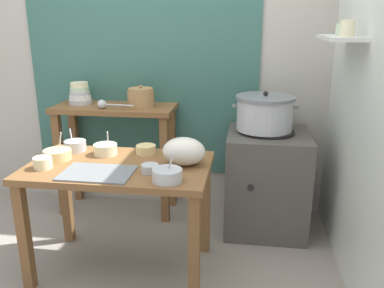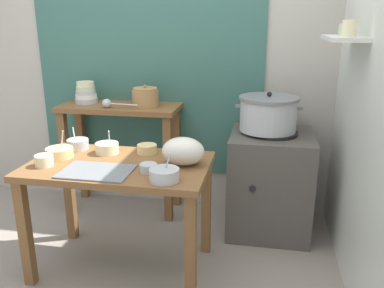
{
  "view_description": "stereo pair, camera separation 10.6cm",
  "coord_description": "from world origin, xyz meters",
  "px_view_note": "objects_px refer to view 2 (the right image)",
  "views": [
    {
      "loc": [
        0.72,
        -2.19,
        1.55
      ],
      "look_at": [
        0.39,
        0.16,
        0.82
      ],
      "focal_mm": 37.62,
      "sensor_mm": 36.0,
      "label": 1
    },
    {
      "loc": [
        0.83,
        -2.17,
        1.55
      ],
      "look_at": [
        0.39,
        0.16,
        0.82
      ],
      "focal_mm": 37.62,
      "sensor_mm": 36.0,
      "label": 2
    }
  ],
  "objects_px": {
    "prep_bowl_6": "(148,167)",
    "prep_bowl_5": "(44,160)",
    "serving_tray": "(97,171)",
    "prep_bowl_1": "(107,148)",
    "stove_block": "(270,182)",
    "prep_bowl_3": "(78,144)",
    "prep_bowl_4": "(164,174)",
    "ladle": "(108,103)",
    "steamer_pot": "(268,114)",
    "prep_table": "(120,180)",
    "bowl_stack_enamel": "(86,93)",
    "prep_bowl_0": "(147,149)",
    "prep_bowl_2": "(60,152)",
    "back_shelf_table": "(121,132)",
    "clay_pot": "(145,97)",
    "plastic_bag": "(183,151)"
  },
  "relations": [
    {
      "from": "back_shelf_table",
      "to": "prep_bowl_2",
      "type": "bearing_deg",
      "value": -98.06
    },
    {
      "from": "back_shelf_table",
      "to": "stove_block",
      "type": "relative_size",
      "value": 1.23
    },
    {
      "from": "prep_bowl_1",
      "to": "prep_bowl_3",
      "type": "distance_m",
      "value": 0.23
    },
    {
      "from": "prep_bowl_6",
      "to": "prep_bowl_3",
      "type": "bearing_deg",
      "value": 151.38
    },
    {
      "from": "ladle",
      "to": "prep_bowl_2",
      "type": "height_order",
      "value": "ladle"
    },
    {
      "from": "ladle",
      "to": "serving_tray",
      "type": "distance_m",
      "value": 0.94
    },
    {
      "from": "stove_block",
      "to": "prep_bowl_5",
      "type": "height_order",
      "value": "prep_bowl_5"
    },
    {
      "from": "bowl_stack_enamel",
      "to": "prep_bowl_6",
      "type": "bearing_deg",
      "value": -50.04
    },
    {
      "from": "steamer_pot",
      "to": "prep_bowl_4",
      "type": "relative_size",
      "value": 2.91
    },
    {
      "from": "prep_table",
      "to": "prep_bowl_1",
      "type": "height_order",
      "value": "prep_bowl_1"
    },
    {
      "from": "back_shelf_table",
      "to": "clay_pot",
      "type": "xyz_separation_m",
      "value": [
        0.22,
        0.0,
        0.29
      ]
    },
    {
      "from": "prep_bowl_2",
      "to": "prep_bowl_6",
      "type": "distance_m",
      "value": 0.64
    },
    {
      "from": "stove_block",
      "to": "prep_bowl_4",
      "type": "distance_m",
      "value": 1.14
    },
    {
      "from": "back_shelf_table",
      "to": "prep_bowl_6",
      "type": "xyz_separation_m",
      "value": [
        0.51,
        -0.93,
        0.07
      ]
    },
    {
      "from": "bowl_stack_enamel",
      "to": "prep_table",
      "type": "bearing_deg",
      "value": -55.53
    },
    {
      "from": "ladle",
      "to": "prep_bowl_6",
      "type": "xyz_separation_m",
      "value": [
        0.56,
        -0.82,
        -0.19
      ]
    },
    {
      "from": "prep_table",
      "to": "prep_bowl_2",
      "type": "relative_size",
      "value": 6.16
    },
    {
      "from": "stove_block",
      "to": "clay_pot",
      "type": "relative_size",
      "value": 3.75
    },
    {
      "from": "prep_bowl_1",
      "to": "prep_bowl_5",
      "type": "xyz_separation_m",
      "value": [
        -0.28,
        -0.3,
        -0.0
      ]
    },
    {
      "from": "prep_table",
      "to": "clay_pot",
      "type": "bearing_deg",
      "value": 95.11
    },
    {
      "from": "serving_tray",
      "to": "prep_bowl_5",
      "type": "bearing_deg",
      "value": 173.61
    },
    {
      "from": "prep_bowl_2",
      "to": "prep_bowl_6",
      "type": "height_order",
      "value": "prep_bowl_2"
    },
    {
      "from": "clay_pot",
      "to": "prep_bowl_6",
      "type": "bearing_deg",
      "value": -72.4
    },
    {
      "from": "prep_bowl_3",
      "to": "prep_bowl_0",
      "type": "bearing_deg",
      "value": 0.38
    },
    {
      "from": "stove_block",
      "to": "prep_bowl_0",
      "type": "xyz_separation_m",
      "value": [
        -0.81,
        -0.48,
        0.37
      ]
    },
    {
      "from": "prep_bowl_6",
      "to": "prep_bowl_5",
      "type": "bearing_deg",
      "value": -178.04
    },
    {
      "from": "prep_bowl_1",
      "to": "prep_bowl_2",
      "type": "relative_size",
      "value": 0.91
    },
    {
      "from": "prep_table",
      "to": "prep_bowl_4",
      "type": "distance_m",
      "value": 0.44
    },
    {
      "from": "prep_bowl_3",
      "to": "bowl_stack_enamel",
      "type": "bearing_deg",
      "value": 109.0
    },
    {
      "from": "back_shelf_table",
      "to": "prep_bowl_4",
      "type": "bearing_deg",
      "value": -58.57
    },
    {
      "from": "back_shelf_table",
      "to": "steamer_pot",
      "type": "height_order",
      "value": "steamer_pot"
    },
    {
      "from": "ladle",
      "to": "prep_bowl_1",
      "type": "height_order",
      "value": "ladle"
    },
    {
      "from": "prep_table",
      "to": "clay_pot",
      "type": "distance_m",
      "value": 0.9
    },
    {
      "from": "steamer_pot",
      "to": "prep_bowl_3",
      "type": "distance_m",
      "value": 1.35
    },
    {
      "from": "bowl_stack_enamel",
      "to": "ladle",
      "type": "bearing_deg",
      "value": -31.37
    },
    {
      "from": "back_shelf_table",
      "to": "plastic_bag",
      "type": "xyz_separation_m",
      "value": [
        0.68,
        -0.77,
        0.13
      ]
    },
    {
      "from": "prep_bowl_2",
      "to": "steamer_pot",
      "type": "bearing_deg",
      "value": 27.79
    },
    {
      "from": "ladle",
      "to": "steamer_pot",
      "type": "bearing_deg",
      "value": 0.22
    },
    {
      "from": "serving_tray",
      "to": "prep_bowl_3",
      "type": "xyz_separation_m",
      "value": [
        -0.3,
        0.38,
        0.03
      ]
    },
    {
      "from": "prep_bowl_4",
      "to": "prep_bowl_6",
      "type": "xyz_separation_m",
      "value": [
        -0.12,
        0.11,
        -0.01
      ]
    },
    {
      "from": "prep_bowl_0",
      "to": "prep_bowl_3",
      "type": "height_order",
      "value": "prep_bowl_3"
    },
    {
      "from": "serving_tray",
      "to": "prep_bowl_1",
      "type": "height_order",
      "value": "prep_bowl_1"
    },
    {
      "from": "prep_bowl_5",
      "to": "prep_bowl_3",
      "type": "bearing_deg",
      "value": 81.79
    },
    {
      "from": "stove_block",
      "to": "ladle",
      "type": "relative_size",
      "value": 2.65
    },
    {
      "from": "stove_block",
      "to": "prep_bowl_4",
      "type": "bearing_deg",
      "value": -122.26
    },
    {
      "from": "stove_block",
      "to": "prep_bowl_3",
      "type": "relative_size",
      "value": 5.26
    },
    {
      "from": "ladle",
      "to": "prep_bowl_1",
      "type": "xyz_separation_m",
      "value": [
        0.2,
        -0.54,
        -0.18
      ]
    },
    {
      "from": "prep_table",
      "to": "bowl_stack_enamel",
      "type": "xyz_separation_m",
      "value": [
        -0.59,
        0.86,
        0.37
      ]
    },
    {
      "from": "prep_bowl_2",
      "to": "prep_bowl_0",
      "type": "bearing_deg",
      "value": 19.25
    },
    {
      "from": "prep_bowl_0",
      "to": "prep_bowl_2",
      "type": "distance_m",
      "value": 0.55
    }
  ]
}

